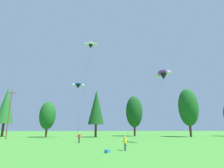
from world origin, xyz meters
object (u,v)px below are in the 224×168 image
utility_pole (9,113)px  parafoil_kite_mid_purple (163,74)px  kite_flyer_near (79,137)px  picnic_cooler (107,151)px  kite_flyer_mid (125,142)px  parafoil_kite_high_white (91,45)px  parafoil_kite_far_blue_white (78,85)px

utility_pole → parafoil_kite_mid_purple: 35.67m
kite_flyer_near → picnic_cooler: 13.17m
kite_flyer_mid → picnic_cooler: size_ratio=3.25×
utility_pole → picnic_cooler: (22.52, -22.38, -5.71)m
utility_pole → parafoil_kite_high_white: (18.53, -0.95, 17.21)m
parafoil_kite_high_white → parafoil_kite_mid_purple: 20.72m
utility_pole → kite_flyer_mid: size_ratio=6.64×
kite_flyer_near → picnic_cooler: kite_flyer_near is taller
parafoil_kite_high_white → parafoil_kite_far_blue_white: 12.32m
utility_pole → parafoil_kite_far_blue_white: size_ratio=0.63×
kite_flyer_mid → parafoil_kite_far_blue_white: parafoil_kite_far_blue_white is taller
parafoil_kite_mid_purple → picnic_cooler: bearing=-133.2°
utility_pole → picnic_cooler: utility_pole is taller
kite_flyer_mid → utility_pole: bearing=140.3°
picnic_cooler → utility_pole: bearing=84.4°
parafoil_kite_mid_purple → picnic_cooler: size_ratio=23.57×
kite_flyer_near → kite_flyer_mid: 12.49m
utility_pole → parafoil_kite_far_blue_white: 18.20m
parafoil_kite_mid_purple → parafoil_kite_far_blue_white: bearing=136.6°
utility_pole → kite_flyer_near: utility_pole is taller
kite_flyer_near → parafoil_kite_mid_purple: 19.32m
parafoil_kite_high_white → picnic_cooler: bearing=-79.5°
utility_pole → parafoil_kite_high_white: bearing=-2.9°
kite_flyer_near → parafoil_kite_far_blue_white: size_ratio=0.10×
kite_flyer_near → parafoil_kite_far_blue_white: parafoil_kite_far_blue_white is taller
parafoil_kite_high_white → kite_flyer_mid: bearing=-72.5°
kite_flyer_mid → kite_flyer_near: bearing=123.5°
parafoil_kite_mid_purple → parafoil_kite_high_white: bearing=146.0°
kite_flyer_near → kite_flyer_mid: size_ratio=1.00×
kite_flyer_mid → parafoil_kite_mid_purple: size_ratio=0.14×
kite_flyer_mid → parafoil_kite_high_white: (-6.18, 19.57, 22.10)m
parafoil_kite_mid_purple → parafoil_kite_far_blue_white: size_ratio=0.69×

